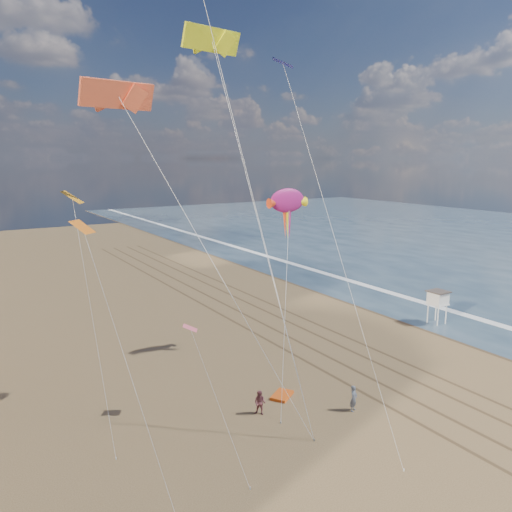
{
  "coord_description": "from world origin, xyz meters",
  "views": [
    {
      "loc": [
        -27.77,
        -11.42,
        18.15
      ],
      "look_at": [
        -4.28,
        26.0,
        9.5
      ],
      "focal_mm": 35.0,
      "sensor_mm": 36.0,
      "label": 1
    }
  ],
  "objects": [
    {
      "name": "kite_flyer_a",
      "position": [
        -3.82,
        13.31,
        0.97
      ],
      "size": [
        0.84,
        0.72,
        1.94
      ],
      "primitive_type": "imported",
      "rotation": [
        0.0,
        0.0,
        0.44
      ],
      "color": "slate",
      "rests_on": "ground"
    },
    {
      "name": "wet_sand",
      "position": [
        19.0,
        40.0,
        0.0
      ],
      "size": [
        260.0,
        260.0,
        0.0
      ],
      "primitive_type": "plane",
      "color": "#42301E",
      "rests_on": "ground"
    },
    {
      "name": "tracks",
      "position": [
        2.55,
        30.0,
        0.01
      ],
      "size": [
        7.68,
        120.0,
        0.01
      ],
      "color": "brown",
      "rests_on": "ground"
    },
    {
      "name": "lifeguard_stand",
      "position": [
        17.83,
        23.12,
        2.86
      ],
      "size": [
        2.06,
        2.06,
        3.72
      ],
      "color": "white",
      "rests_on": "ground"
    },
    {
      "name": "grounded_kite",
      "position": [
        -7.0,
        17.87,
        0.11
      ],
      "size": [
        2.3,
        2.09,
        0.22
      ],
      "primitive_type": "cube",
      "rotation": [
        0.0,
        0.0,
        0.57
      ],
      "color": "#F15814",
      "rests_on": "ground"
    },
    {
      "name": "foam",
      "position": [
        23.2,
        40.0,
        0.0
      ],
      "size": [
        260.0,
        260.0,
        0.0
      ],
      "primitive_type": "plane",
      "color": "white",
      "rests_on": "ground"
    },
    {
      "name": "small_kites",
      "position": [
        -15.79,
        20.89,
        16.45
      ],
      "size": [
        15.1,
        10.57,
        18.36
      ],
      "color": "#2627CC",
      "rests_on": "ground"
    },
    {
      "name": "kite_flyer_b",
      "position": [
        -9.92,
        16.47,
        0.91
      ],
      "size": [
        1.08,
        1.12,
        1.82
      ],
      "primitive_type": "imported",
      "rotation": [
        0.0,
        0.0,
        -0.91
      ],
      "color": "#88454D",
      "rests_on": "ground"
    },
    {
      "name": "show_kite",
      "position": [
        -1.34,
        25.33,
        14.38
      ],
      "size": [
        6.07,
        5.82,
        19.01
      ],
      "color": "#9C186E",
      "rests_on": "ground"
    }
  ]
}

